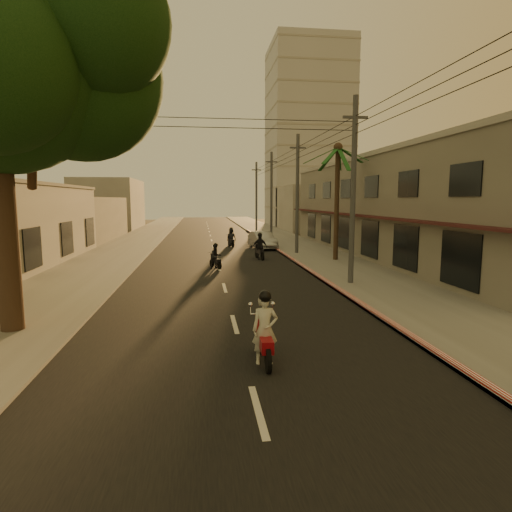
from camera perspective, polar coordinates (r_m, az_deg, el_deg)
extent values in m
plane|color=#383023|center=(12.68, -2.16, -11.68)|extent=(160.00, 160.00, 0.00)
cube|color=black|center=(32.21, -5.39, 0.08)|extent=(10.00, 140.00, 0.02)
cube|color=slate|center=(33.31, 7.61, 0.38)|extent=(5.00, 140.00, 0.12)
cube|color=slate|center=(32.83, -18.59, -0.06)|extent=(5.00, 140.00, 0.12)
cube|color=#B21913|center=(27.92, 5.49, -0.89)|extent=(0.20, 60.00, 0.20)
cube|color=gray|center=(33.51, 19.48, 5.96)|extent=(8.00, 34.00, 7.00)
cube|color=#ACA59C|center=(33.64, 19.75, 12.18)|extent=(8.20, 34.20, 0.30)
cube|color=#3D1818|center=(31.82, 12.48, 5.43)|extent=(0.80, 34.00, 0.12)
cube|color=#B7B5B2|center=(70.72, 6.94, 15.47)|extent=(12.00, 12.00, 28.00)
cylinder|color=black|center=(15.18, -30.35, 2.08)|extent=(0.70, 0.70, 6.00)
cylinder|color=black|center=(15.33, -27.69, 13.54)|extent=(1.22, 2.17, 3.04)
sphere|color=black|center=(15.85, -22.28, 20.97)|extent=(5.20, 5.20, 5.20)
sphere|color=black|center=(14.63, -20.82, 27.17)|extent=(4.40, 4.40, 4.40)
sphere|color=black|center=(17.84, -24.71, 24.59)|extent=(4.40, 4.40, 4.40)
cylinder|color=black|center=(29.36, 10.71, 6.68)|extent=(0.32, 0.32, 7.60)
sphere|color=black|center=(29.56, 10.89, 14.06)|extent=(0.60, 0.60, 0.60)
cylinder|color=#38383A|center=(21.21, 12.82, 8.24)|extent=(0.26, 0.26, 9.00)
cube|color=#38383A|center=(21.55, 13.10, 17.58)|extent=(1.20, 0.12, 0.12)
cylinder|color=#38383A|center=(32.74, 5.52, 8.07)|extent=(0.26, 0.26, 9.00)
cube|color=#38383A|center=(32.97, 5.60, 14.17)|extent=(1.20, 0.12, 0.12)
cylinder|color=#38383A|center=(44.52, 2.06, 7.95)|extent=(0.26, 0.26, 9.00)
cube|color=#38383A|center=(44.69, 2.08, 12.44)|extent=(1.20, 0.12, 0.12)
cylinder|color=#38383A|center=(56.40, 0.05, 7.87)|extent=(0.26, 0.26, 9.00)
cube|color=#38383A|center=(56.53, 0.05, 11.42)|extent=(1.20, 0.12, 0.12)
cube|color=#ACA59C|center=(58.90, 7.52, 6.33)|extent=(8.00, 14.00, 6.00)
cube|color=#ACA59C|center=(47.75, -23.14, 4.56)|extent=(8.00, 14.00, 4.40)
cube|color=#ACA59C|center=(65.22, -18.92, 6.54)|extent=(8.00, 14.00, 7.00)
cylinder|color=black|center=(11.89, 0.70, -11.46)|extent=(0.12, 0.60, 0.60)
cylinder|color=black|center=(10.64, 1.63, -13.80)|extent=(0.12, 0.60, 0.60)
cube|color=maroon|center=(11.09, 1.20, -11.30)|extent=(0.32, 1.19, 0.32)
cube|color=maroon|center=(11.54, 0.84, -9.68)|extent=(0.32, 0.11, 0.65)
cylinder|color=silver|center=(11.56, 0.76, -7.71)|extent=(0.59, 0.05, 0.04)
imported|color=beige|center=(10.99, 1.20, -9.76)|extent=(0.67, 0.45, 1.81)
sphere|color=black|center=(10.77, 1.22, -5.41)|extent=(0.32, 0.32, 0.32)
sphere|color=silver|center=(11.44, -0.73, -6.48)|extent=(0.13, 0.13, 0.13)
sphere|color=silver|center=(11.51, 2.27, -6.40)|extent=(0.13, 0.13, 0.13)
cylinder|color=black|center=(26.75, -5.91, -0.95)|extent=(0.27, 0.49, 0.49)
cylinder|color=black|center=(25.76, -4.91, -1.26)|extent=(0.27, 0.49, 0.49)
cube|color=black|center=(26.16, -5.37, -0.60)|extent=(0.60, 0.99, 0.26)
cube|color=black|center=(26.54, -5.77, -0.21)|extent=(0.28, 0.18, 0.53)
cylinder|color=silver|center=(26.59, -5.87, 0.48)|extent=(0.46, 0.22, 0.04)
imported|color=black|center=(26.12, -5.38, -0.05)|extent=(1.12, 1.07, 1.48)
sphere|color=black|center=(26.04, -5.40, 1.45)|extent=(0.26, 0.26, 0.26)
cylinder|color=black|center=(30.65, 0.10, 0.27)|extent=(0.20, 0.61, 0.60)
cylinder|color=black|center=(29.39, 0.85, -0.04)|extent=(0.20, 0.61, 0.60)
cube|color=black|center=(29.91, 0.51, 0.65)|extent=(0.48, 1.20, 0.32)
cube|color=black|center=(30.40, 0.21, 1.06)|extent=(0.33, 0.16, 0.64)
cylinder|color=silver|center=(30.48, 0.14, 1.78)|extent=(0.58, 0.14, 0.04)
imported|color=black|center=(29.88, 0.51, 1.23)|extent=(1.19, 0.77, 1.79)
sphere|color=black|center=(29.80, 0.51, 2.85)|extent=(0.32, 0.32, 0.32)
cylinder|color=black|center=(38.75, -3.60, 1.75)|extent=(0.21, 0.56, 0.55)
cylinder|color=black|center=(37.58, -3.08, 1.57)|extent=(0.21, 0.56, 0.55)
cube|color=black|center=(38.07, -3.31, 2.04)|extent=(0.50, 1.11, 0.29)
cube|color=black|center=(38.52, -3.52, 2.33)|extent=(0.31, 0.16, 0.59)
cylinder|color=silver|center=(38.61, -3.57, 2.85)|extent=(0.54, 0.15, 0.04)
imported|color=black|center=(38.04, -3.32, 2.47)|extent=(1.02, 0.86, 1.65)
sphere|color=black|center=(37.98, -3.33, 3.63)|extent=(0.29, 0.29, 0.29)
imported|color=#9FA2A7|center=(36.58, 0.87, 2.13)|extent=(2.74, 4.83, 1.46)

